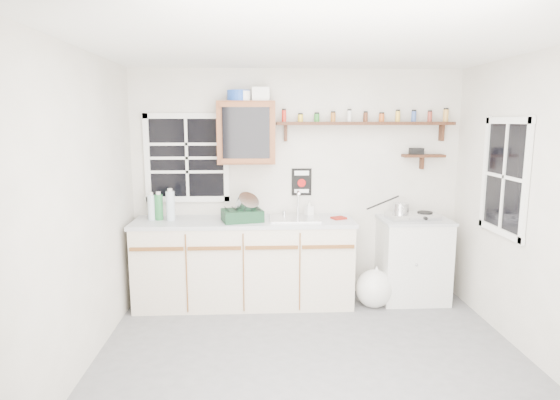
{
  "coord_description": "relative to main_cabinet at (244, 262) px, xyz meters",
  "views": [
    {
      "loc": [
        -0.44,
        -3.52,
        1.94
      ],
      "look_at": [
        -0.24,
        0.55,
        1.25
      ],
      "focal_mm": 30.0,
      "sensor_mm": 36.0,
      "label": 1
    }
  ],
  "objects": [
    {
      "name": "room",
      "position": [
        0.58,
        -1.3,
        0.79
      ],
      "size": [
        3.64,
        3.24,
        2.54
      ],
      "color": "#555558",
      "rests_on": "ground"
    },
    {
      "name": "main_cabinet",
      "position": [
        0.0,
        0.0,
        0.0
      ],
      "size": [
        2.31,
        0.63,
        0.92
      ],
      "color": "#C1B4A0",
      "rests_on": "floor"
    },
    {
      "name": "right_cabinet",
      "position": [
        1.83,
        0.03,
        -0.01
      ],
      "size": [
        0.73,
        0.57,
        0.91
      ],
      "color": "beige",
      "rests_on": "floor"
    },
    {
      "name": "sink",
      "position": [
        0.54,
        0.01,
        0.47
      ],
      "size": [
        0.52,
        0.44,
        0.29
      ],
      "color": "silver",
      "rests_on": "main_cabinet"
    },
    {
      "name": "upper_cabinet",
      "position": [
        0.03,
        0.14,
        1.36
      ],
      "size": [
        0.6,
        0.32,
        0.65
      ],
      "color": "#5A2F16",
      "rests_on": "wall_back"
    },
    {
      "name": "upper_cabinet_clutter",
      "position": [
        0.04,
        0.14,
        1.75
      ],
      "size": [
        0.44,
        0.24,
        0.14
      ],
      "color": "#183FA1",
      "rests_on": "upper_cabinet"
    },
    {
      "name": "spice_shelf",
      "position": [
        1.32,
        0.21,
        1.47
      ],
      "size": [
        1.91,
        0.18,
        0.35
      ],
      "color": "black",
      "rests_on": "wall_back"
    },
    {
      "name": "secondary_shelf",
      "position": [
        1.94,
        0.22,
        1.12
      ],
      "size": [
        0.45,
        0.16,
        0.24
      ],
      "color": "black",
      "rests_on": "wall_back"
    },
    {
      "name": "warning_sign",
      "position": [
        0.63,
        0.29,
        0.82
      ],
      "size": [
        0.22,
        0.02,
        0.3
      ],
      "color": "black",
      "rests_on": "wall_back"
    },
    {
      "name": "window_back",
      "position": [
        -0.62,
        0.29,
        1.09
      ],
      "size": [
        0.93,
        0.03,
        0.98
      ],
      "color": "black",
      "rests_on": "wall_back"
    },
    {
      "name": "window_right",
      "position": [
        2.37,
        -0.75,
        0.99
      ],
      "size": [
        0.03,
        0.78,
        1.08
      ],
      "color": "black",
      "rests_on": "wall_back"
    },
    {
      "name": "water_bottles",
      "position": [
        -0.86,
        0.03,
        0.6
      ],
      "size": [
        0.28,
        0.11,
        0.34
      ],
      "color": "#AFC2CD",
      "rests_on": "main_cabinet"
    },
    {
      "name": "dish_rack",
      "position": [
        0.0,
        -0.06,
        0.56
      ],
      "size": [
        0.46,
        0.39,
        0.3
      ],
      "rotation": [
        0.0,
        0.0,
        0.24
      ],
      "color": "black",
      "rests_on": "main_cabinet"
    },
    {
      "name": "soap_bottle",
      "position": [
        0.71,
        0.15,
        0.55
      ],
      "size": [
        0.1,
        0.1,
        0.17
      ],
      "primitive_type": "imported",
      "rotation": [
        0.0,
        0.0,
        0.4
      ],
      "color": "silver",
      "rests_on": "main_cabinet"
    },
    {
      "name": "rag",
      "position": [
        1.01,
        -0.0,
        0.47
      ],
      "size": [
        0.17,
        0.17,
        0.02
      ],
      "primitive_type": "cube",
      "rotation": [
        0.0,
        0.0,
        0.42
      ],
      "color": "maroon",
      "rests_on": "main_cabinet"
    },
    {
      "name": "hotplate",
      "position": [
        1.8,
        0.01,
        0.48
      ],
      "size": [
        0.56,
        0.34,
        0.08
      ],
      "rotation": [
        0.0,
        0.0,
        0.11
      ],
      "color": "silver",
      "rests_on": "right_cabinet"
    },
    {
      "name": "saucepan",
      "position": [
        1.67,
        0.01,
        0.57
      ],
      "size": [
        0.43,
        0.22,
        0.18
      ],
      "rotation": [
        0.0,
        0.0,
        -0.23
      ],
      "color": "silver",
      "rests_on": "hotplate"
    },
    {
      "name": "trash_bag",
      "position": [
        1.37,
        -0.15,
        -0.26
      ],
      "size": [
        0.41,
        0.37,
        0.46
      ],
      "color": "silver",
      "rests_on": "floor"
    }
  ]
}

